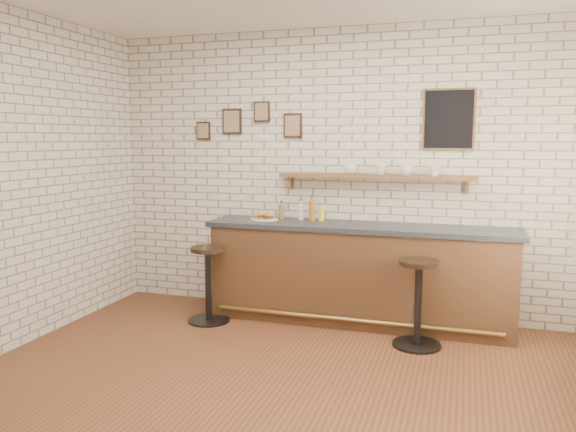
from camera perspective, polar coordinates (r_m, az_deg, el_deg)
name	(u,v)px	position (r m, az deg, el deg)	size (l,w,h in m)	color
ground	(279,388)	(4.43, -0.97, -17.05)	(5.00, 5.00, 0.00)	brown
bar_counter	(359,274)	(5.75, 7.18, -5.83)	(3.10, 0.65, 1.01)	#4F321D
sandwich_plate	(264,219)	(5.94, -2.41, -0.34)	(0.28, 0.28, 0.01)	white
ciabatta_sandwich	(265,216)	(5.93, -2.33, 0.03)	(0.21, 0.15, 0.07)	#B5894A
potato_chips	(263,219)	(5.94, -2.57, -0.26)	(0.26, 0.18, 0.00)	#C28C44
bitters_bottle_brown	(281,212)	(6.00, -0.68, 0.45)	(0.06, 0.06, 0.19)	brown
bitters_bottle_white	(301,212)	(5.93, 1.33, 0.46)	(0.06, 0.06, 0.22)	silver
bitters_bottle_amber	(312,210)	(5.90, 2.44, 0.60)	(0.06, 0.06, 0.26)	#A9671B
condiment_bottle_yellow	(321,214)	(5.87, 3.42, 0.25)	(0.06, 0.06, 0.18)	yellow
bar_stool_left	(208,282)	(5.81, -8.11, -6.63)	(0.43, 0.43, 0.78)	black
bar_stool_right	(418,300)	(5.22, 13.06, -8.36)	(0.44, 0.44, 0.79)	black
wall_shelf	(375,177)	(5.78, 8.82, 3.96)	(2.00, 0.18, 0.18)	brown
shelf_cup_a	(350,169)	(5.82, 6.36, 4.74)	(0.13, 0.13, 0.10)	white
shelf_cup_b	(381,170)	(5.77, 9.43, 4.66)	(0.11, 0.11, 0.10)	white
shelf_cup_c	(407,170)	(5.74, 11.97, 4.57)	(0.13, 0.13, 0.10)	white
shelf_cup_d	(435,171)	(5.72, 14.67, 4.42)	(0.10, 0.10, 0.09)	white
back_wall_decor	(360,121)	(5.88, 7.36, 9.59)	(2.96, 0.02, 0.56)	black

